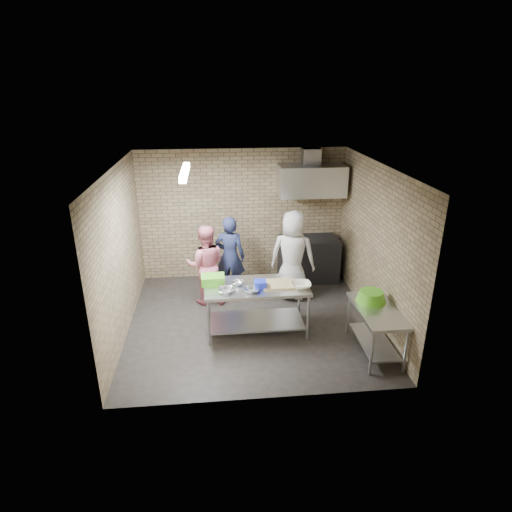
{
  "coord_description": "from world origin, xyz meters",
  "views": [
    {
      "loc": [
        -0.58,
        -6.58,
        3.9
      ],
      "look_at": [
        0.1,
        0.2,
        1.15
      ],
      "focal_mm": 30.32,
      "sensor_mm": 36.0,
      "label": 1
    }
  ],
  "objects_px": {
    "man_navy": "(230,257)",
    "side_counter": "(375,330)",
    "stove": "(308,259)",
    "blue_tub": "(260,284)",
    "green_basin": "(371,296)",
    "woman_white": "(293,256)",
    "prep_table": "(256,308)",
    "bottle_green": "(331,182)",
    "green_crate": "(213,280)",
    "woman_pink": "(206,265)",
    "bottle_red": "(312,182)"
  },
  "relations": [
    {
      "from": "side_counter",
      "to": "green_crate",
      "type": "bearing_deg",
      "value": 159.35
    },
    {
      "from": "green_basin",
      "to": "stove",
      "type": "bearing_deg",
      "value": 99.76
    },
    {
      "from": "green_basin",
      "to": "bottle_red",
      "type": "relative_size",
      "value": 2.56
    },
    {
      "from": "green_basin",
      "to": "woman_white",
      "type": "distance_m",
      "value": 1.93
    },
    {
      "from": "green_basin",
      "to": "side_counter",
      "type": "bearing_deg",
      "value": -85.43
    },
    {
      "from": "bottle_red",
      "to": "bottle_green",
      "type": "distance_m",
      "value": 0.4
    },
    {
      "from": "prep_table",
      "to": "bottle_red",
      "type": "relative_size",
      "value": 9.34
    },
    {
      "from": "green_crate",
      "to": "green_basin",
      "type": "height_order",
      "value": "green_crate"
    },
    {
      "from": "bottle_red",
      "to": "man_navy",
      "type": "relative_size",
      "value": 0.11
    },
    {
      "from": "stove",
      "to": "blue_tub",
      "type": "bearing_deg",
      "value": -121.22
    },
    {
      "from": "blue_tub",
      "to": "bottle_red",
      "type": "height_order",
      "value": "bottle_red"
    },
    {
      "from": "stove",
      "to": "man_navy",
      "type": "height_order",
      "value": "man_navy"
    },
    {
      "from": "man_navy",
      "to": "woman_pink",
      "type": "bearing_deg",
      "value": 43.74
    },
    {
      "from": "side_counter",
      "to": "blue_tub",
      "type": "relative_size",
      "value": 6.43
    },
    {
      "from": "stove",
      "to": "blue_tub",
      "type": "height_order",
      "value": "blue_tub"
    },
    {
      "from": "blue_tub",
      "to": "prep_table",
      "type": "bearing_deg",
      "value": 116.57
    },
    {
      "from": "man_navy",
      "to": "side_counter",
      "type": "bearing_deg",
      "value": 146.47
    },
    {
      "from": "bottle_red",
      "to": "bottle_green",
      "type": "xyz_separation_m",
      "value": [
        0.4,
        0.0,
        -0.01
      ]
    },
    {
      "from": "side_counter",
      "to": "bottle_red",
      "type": "relative_size",
      "value": 6.67
    },
    {
      "from": "green_basin",
      "to": "woman_pink",
      "type": "bearing_deg",
      "value": 146.97
    },
    {
      "from": "bottle_red",
      "to": "woman_pink",
      "type": "relative_size",
      "value": 0.12
    },
    {
      "from": "green_basin",
      "to": "bottle_green",
      "type": "distance_m",
      "value": 2.98
    },
    {
      "from": "bottle_green",
      "to": "woman_pink",
      "type": "distance_m",
      "value": 3.06
    },
    {
      "from": "prep_table",
      "to": "green_basin",
      "type": "relative_size",
      "value": 3.65
    },
    {
      "from": "bottle_red",
      "to": "woman_white",
      "type": "xyz_separation_m",
      "value": [
        -0.54,
        -1.04,
        -1.16
      ]
    },
    {
      "from": "prep_table",
      "to": "green_crate",
      "type": "xyz_separation_m",
      "value": [
        -0.7,
        0.12,
        0.49
      ]
    },
    {
      "from": "side_counter",
      "to": "woman_white",
      "type": "xyz_separation_m",
      "value": [
        -0.94,
        1.95,
        0.49
      ]
    },
    {
      "from": "green_crate",
      "to": "woman_white",
      "type": "distance_m",
      "value": 1.82
    },
    {
      "from": "green_basin",
      "to": "bottle_green",
      "type": "bearing_deg",
      "value": 89.58
    },
    {
      "from": "stove",
      "to": "woman_white",
      "type": "height_order",
      "value": "woman_white"
    },
    {
      "from": "green_crate",
      "to": "man_navy",
      "type": "distance_m",
      "value": 1.32
    },
    {
      "from": "bottle_red",
      "to": "green_crate",
      "type": "bearing_deg",
      "value": -134.62
    },
    {
      "from": "woman_pink",
      "to": "green_basin",
      "type": "bearing_deg",
      "value": 147.7
    },
    {
      "from": "prep_table",
      "to": "man_navy",
      "type": "relative_size",
      "value": 1.05
    },
    {
      "from": "side_counter",
      "to": "green_basin",
      "type": "relative_size",
      "value": 2.61
    },
    {
      "from": "man_navy",
      "to": "woman_pink",
      "type": "height_order",
      "value": "man_navy"
    },
    {
      "from": "green_basin",
      "to": "bottle_red",
      "type": "height_order",
      "value": "bottle_red"
    },
    {
      "from": "stove",
      "to": "woman_white",
      "type": "relative_size",
      "value": 0.69
    },
    {
      "from": "bottle_green",
      "to": "woman_white",
      "type": "distance_m",
      "value": 1.81
    },
    {
      "from": "stove",
      "to": "woman_pink",
      "type": "height_order",
      "value": "woman_pink"
    },
    {
      "from": "green_crate",
      "to": "bottle_red",
      "type": "height_order",
      "value": "bottle_red"
    },
    {
      "from": "prep_table",
      "to": "woman_white",
      "type": "bearing_deg",
      "value": 55.16
    },
    {
      "from": "side_counter",
      "to": "green_basin",
      "type": "height_order",
      "value": "green_basin"
    },
    {
      "from": "side_counter",
      "to": "bottle_green",
      "type": "bearing_deg",
      "value": 90.0
    },
    {
      "from": "green_crate",
      "to": "woman_pink",
      "type": "xyz_separation_m",
      "value": [
        -0.13,
        0.99,
        -0.15
      ]
    },
    {
      "from": "woman_pink",
      "to": "green_crate",
      "type": "bearing_deg",
      "value": 98.26
    },
    {
      "from": "side_counter",
      "to": "stove",
      "type": "xyz_separation_m",
      "value": [
        -0.45,
        2.75,
        0.08
      ]
    },
    {
      "from": "side_counter",
      "to": "green_crate",
      "type": "relative_size",
      "value": 3.21
    },
    {
      "from": "side_counter",
      "to": "blue_tub",
      "type": "bearing_deg",
      "value": 157.52
    },
    {
      "from": "green_crate",
      "to": "stove",
      "type": "bearing_deg",
      "value": 42.56
    }
  ]
}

